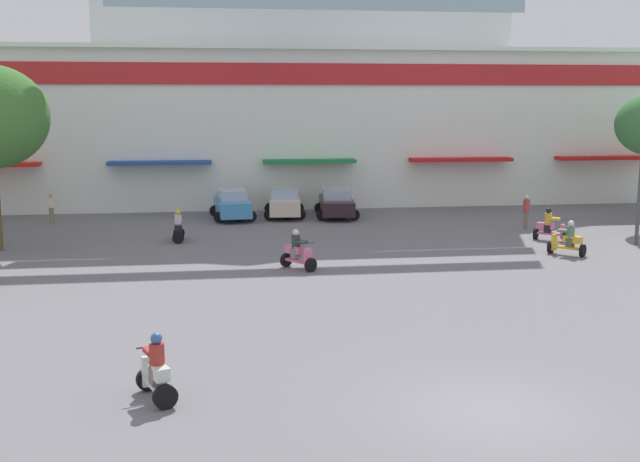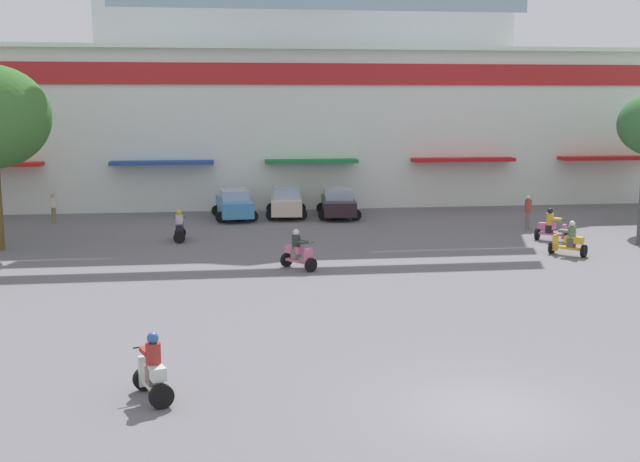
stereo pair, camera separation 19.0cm
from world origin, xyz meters
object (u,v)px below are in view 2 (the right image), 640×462
object	(u,v)px
parked_car_0	(234,204)
parked_car_2	(338,203)
pedestrian_0	(53,206)
scooter_rider_5	(552,228)
scooter_rider_2	(569,241)
scooter_rider_3	(298,253)
scooter_rider_6	(153,371)
scooter_rider_0	(180,228)
pedestrian_1	(528,210)
parked_car_1	(286,202)

from	to	relation	value
parked_car_0	parked_car_2	bearing A→B (deg)	-0.05
pedestrian_0	scooter_rider_5	bearing A→B (deg)	-19.24
parked_car_2	pedestrian_0	size ratio (longest dim) A/B	2.77
scooter_rider_5	pedestrian_0	distance (m)	24.68
scooter_rider_2	parked_car_0	bearing A→B (deg)	138.77
scooter_rider_5	parked_car_2	bearing A→B (deg)	135.13
scooter_rider_3	scooter_rider_5	bearing A→B (deg)	20.25
parked_car_2	scooter_rider_3	xyz separation A→B (m)	(-3.52, -12.81, -0.14)
scooter_rider_6	pedestrian_0	world-z (taller)	pedestrian_0
scooter_rider_0	scooter_rider_5	size ratio (longest dim) A/B	0.98
parked_car_2	scooter_rider_2	size ratio (longest dim) A/B	3.05
parked_car_0	scooter_rider_0	bearing A→B (deg)	-112.60
scooter_rider_2	pedestrian_1	xyz separation A→B (m)	(0.87, 6.44, 0.35)
parked_car_0	parked_car_1	xyz separation A→B (m)	(2.82, 0.40, 0.00)
parked_car_0	scooter_rider_2	world-z (taller)	parked_car_0
scooter_rider_3	pedestrian_1	world-z (taller)	pedestrian_1
scooter_rider_0	scooter_rider_5	world-z (taller)	scooter_rider_5
pedestrian_1	scooter_rider_0	bearing A→B (deg)	-176.64
scooter_rider_6	pedestrian_1	distance (m)	25.96
pedestrian_1	scooter_rider_5	bearing A→B (deg)	-92.90
scooter_rider_0	pedestrian_1	world-z (taller)	pedestrian_1
parked_car_2	scooter_rider_2	xyz separation A→B (m)	(7.73, -11.68, -0.17)
scooter_rider_2	scooter_rider_5	distance (m)	3.36
parked_car_2	pedestrian_0	distance (m)	14.87
scooter_rider_2	scooter_rider_3	bearing A→B (deg)	-174.30
parked_car_1	parked_car_2	distance (m)	2.82
parked_car_0	parked_car_1	bearing A→B (deg)	8.03
parked_car_0	parked_car_2	world-z (taller)	parked_car_0
scooter_rider_2	pedestrian_1	size ratio (longest dim) A/B	0.87
scooter_rider_0	parked_car_1	bearing A→B (deg)	50.79
scooter_rider_5	parked_car_0	bearing A→B (deg)	149.11
pedestrian_0	parked_car_0	bearing A→B (deg)	1.67
parked_car_1	pedestrian_0	xyz separation A→B (m)	(-12.07, -0.67, 0.11)
parked_car_0	scooter_rider_6	size ratio (longest dim) A/B	2.74
parked_car_2	pedestrian_0	world-z (taller)	pedestrian_0
parked_car_2	scooter_rider_2	distance (m)	14.01
pedestrian_1	pedestrian_0	bearing A→B (deg)	168.01
scooter_rider_3	pedestrian_1	bearing A→B (deg)	31.97
pedestrian_0	pedestrian_1	world-z (taller)	pedestrian_1
pedestrian_1	parked_car_1	bearing A→B (deg)	153.62
scooter_rider_6	scooter_rider_3	bearing A→B (deg)	70.55
scooter_rider_5	scooter_rider_0	bearing A→B (deg)	172.59
parked_car_2	scooter_rider_5	bearing A→B (deg)	-44.87
scooter_rider_3	parked_car_1	bearing A→B (deg)	86.86
scooter_rider_2	scooter_rider_6	size ratio (longest dim) A/B	0.96
scooter_rider_3	scooter_rider_0	bearing A→B (deg)	125.51
scooter_rider_3	scooter_rider_6	world-z (taller)	scooter_rider_3
scooter_rider_2	pedestrian_1	bearing A→B (deg)	82.31
parked_car_2	scooter_rider_3	world-z (taller)	parked_car_2
parked_car_2	scooter_rider_6	world-z (taller)	parked_car_2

